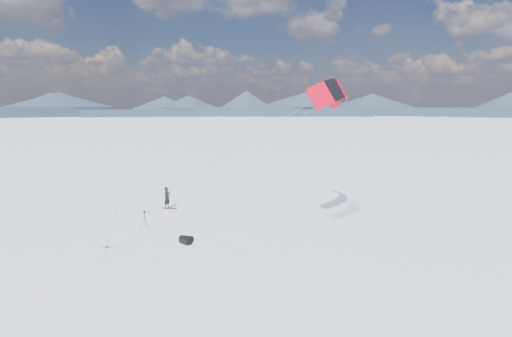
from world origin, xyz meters
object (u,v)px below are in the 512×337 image
Objects in this scene: tripod at (145,218)px; gear_bag_b at (186,241)px; snowkiter at (167,208)px; snowboard at (169,208)px; gear_bag_a at (186,239)px.

tripod is 1.58× the size of gear_bag_b.
snowkiter reaches higher than gear_bag_b.
snowboard is 8.46m from gear_bag_b.
gear_bag_b is (6.74, -5.11, 0.14)m from snowboard.
gear_bag_a is (6.64, -4.78, 0.17)m from snowkiter.
gear_bag_a is at bearing -135.31° from snowkiter.
snowkiter is 1.40× the size of tripod.
gear_bag_b is (4.20, -0.43, -0.68)m from tripod.
tripod is at bearing -83.92° from snowboard.
snowkiter is at bearing 130.17° from gear_bag_a.
gear_bag_b is at bearing -63.70° from gear_bag_a.
gear_bag_a is at bearing -59.00° from snowboard.
gear_bag_a is at bearing 139.50° from gear_bag_b.
snowkiter is 2.20× the size of gear_bag_b.
gear_bag_b is at bearing -17.50° from tripod.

